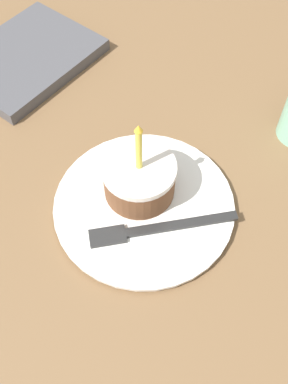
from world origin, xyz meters
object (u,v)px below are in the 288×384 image
Objects in this scene: plate at (144,205)px; fork at (153,229)px; cake_slice at (139,178)px; marble_board at (27,58)px.

plate is 0.04m from fork.
marble_board is (0.09, 0.31, -0.03)m from cake_slice.
fork is 0.69× the size of marble_board.
marble_board reaches higher than plate.
marble_board is at bearing 73.84° from cake_slice.
marble_board reaches higher than fork.
fork reaches higher than plate.
cake_slice is at bearing 55.07° from fork.
plate is 1.54× the size of fork.
plate is at bearing -125.00° from cake_slice.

